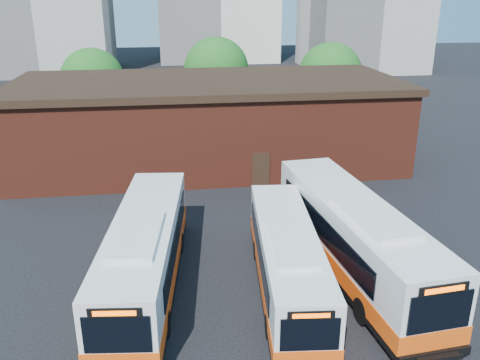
{
  "coord_description": "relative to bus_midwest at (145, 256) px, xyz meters",
  "views": [
    {
      "loc": [
        -2.95,
        -17.88,
        12.49
      ],
      "look_at": [
        0.72,
        7.96,
        2.8
      ],
      "focal_mm": 38.0,
      "sensor_mm": 36.0,
      "label": 1
    }
  ],
  "objects": [
    {
      "name": "tree_east",
      "position": [
        17.3,
        28.75,
        3.25
      ],
      "size": [
        6.24,
        6.24,
        7.96
      ],
      "color": "#382314",
      "rests_on": "ground"
    },
    {
      "name": "tree_west",
      "position": [
        -5.7,
        29.75,
        3.06
      ],
      "size": [
        6.0,
        6.0,
        7.65
      ],
      "color": "#382314",
      "rests_on": "ground"
    },
    {
      "name": "ground",
      "position": [
        4.3,
        -2.25,
        -1.59
      ],
      "size": [
        220.0,
        220.0,
        0.0
      ],
      "primitive_type": "plane",
      "color": "black"
    },
    {
      "name": "bus_midwest",
      "position": [
        0.0,
        0.0,
        0.0
      ],
      "size": [
        4.01,
        12.99,
        3.49
      ],
      "rotation": [
        0.0,
        0.0,
        -0.11
      ],
      "color": "white",
      "rests_on": "ground"
    },
    {
      "name": "tree_mid",
      "position": [
        6.3,
        31.75,
        3.49
      ],
      "size": [
        6.56,
        6.56,
        8.36
      ],
      "color": "#382314",
      "rests_on": "ground"
    },
    {
      "name": "transit_worker",
      "position": [
        6.03,
        -4.57,
        -0.71
      ],
      "size": [
        0.53,
        0.71,
        1.76
      ],
      "primitive_type": "imported",
      "rotation": [
        0.0,
        0.0,
        1.39
      ],
      "color": "#131637",
      "rests_on": "ground"
    },
    {
      "name": "depot_building",
      "position": [
        4.3,
        17.75,
        1.67
      ],
      "size": [
        28.6,
        12.6,
        6.4
      ],
      "color": "maroon",
      "rests_on": "ground"
    },
    {
      "name": "bus_east",
      "position": [
        9.53,
        -0.04,
        0.12
      ],
      "size": [
        4.11,
        13.99,
        3.76
      ],
      "rotation": [
        0.0,
        0.0,
        0.09
      ],
      "color": "white",
      "rests_on": "ground"
    },
    {
      "name": "bus_mideast",
      "position": [
        6.1,
        -1.2,
        -0.16
      ],
      "size": [
        3.42,
        11.67,
        3.14
      ],
      "rotation": [
        0.0,
        0.0,
        -0.09
      ],
      "color": "white",
      "rests_on": "ground"
    }
  ]
}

